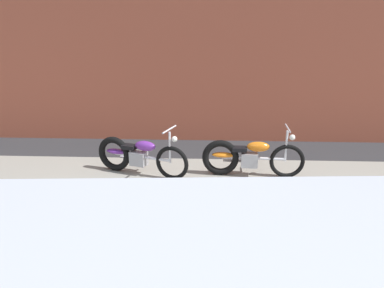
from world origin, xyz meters
name	(u,v)px	position (x,y,z in m)	size (l,w,h in m)	color
ground_plane	(172,250)	(0.00, 0.00, 0.00)	(80.00, 80.00, 0.00)	#2D2D30
sidewalk_slab	(182,192)	(0.00, 1.75, 0.00)	(36.00, 3.50, 0.01)	gray
brick_building_wall	(191,20)	(0.00, 5.20, 3.04)	(36.00, 0.50, 6.08)	brown
motorcycle_purple	(135,155)	(-0.99, 2.58, 0.40)	(1.94, 0.86, 1.03)	black
motorcycle_orange	(245,157)	(1.20, 2.57, 0.40)	(2.01, 0.58, 1.03)	black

